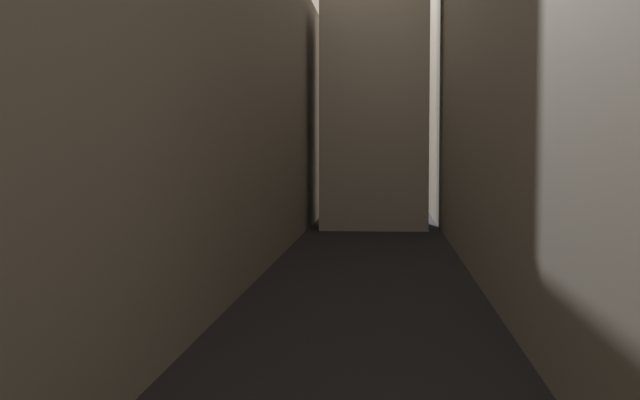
% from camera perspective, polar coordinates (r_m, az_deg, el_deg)
% --- Properties ---
extents(ground_plane, '(264.00, 264.00, 0.00)m').
position_cam_1_polar(ground_plane, '(38.04, 3.05, -6.43)').
color(ground_plane, black).
extents(building_block_left, '(13.61, 108.00, 19.50)m').
position_cam_1_polar(building_block_left, '(41.78, -14.10, 7.78)').
color(building_block_left, gray).
rests_on(building_block_left, ground).
extents(building_block_right, '(13.92, 108.00, 23.81)m').
position_cam_1_polar(building_block_right, '(41.43, 21.01, 10.69)').
color(building_block_right, gray).
rests_on(building_block_right, ground).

